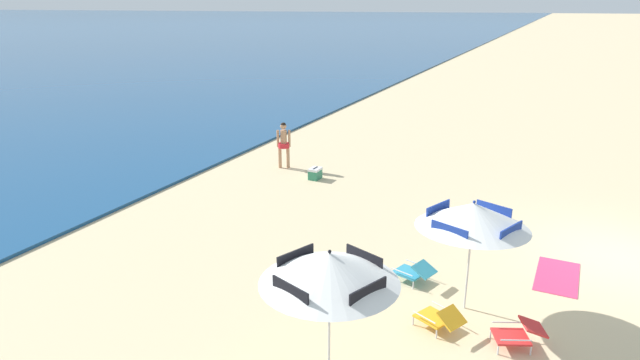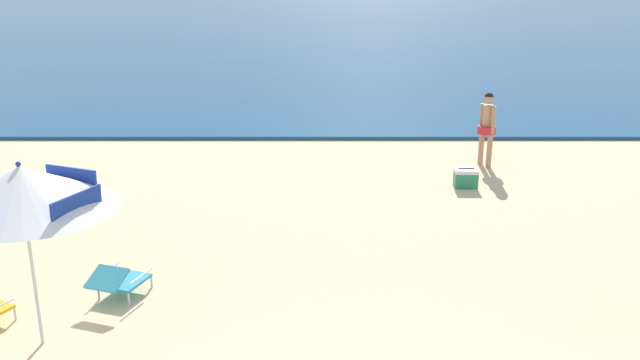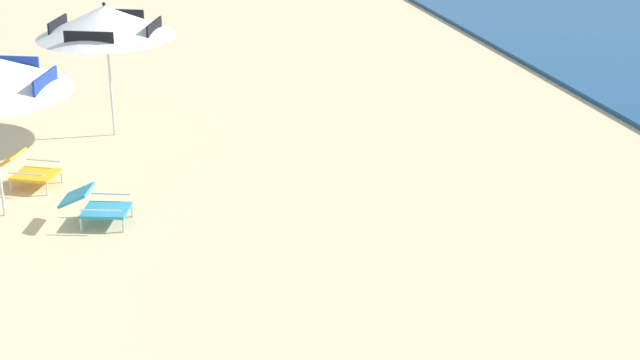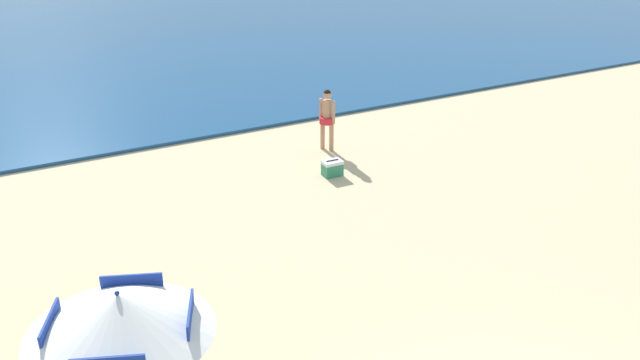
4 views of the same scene
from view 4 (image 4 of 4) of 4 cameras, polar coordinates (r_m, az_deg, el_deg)
name	(u,v)px [view 4 (image 4 of 4)]	position (r m, az deg, el deg)	size (l,w,h in m)	color
beach_umbrella_striped_main	(120,314)	(7.75, -17.69, -11.49)	(2.62, 2.61, 2.33)	silver
lounge_chair_beside_umbrella	(159,357)	(9.84, -14.43, -15.28)	(0.79, 1.00, 0.51)	teal
person_standing_near_shore	(327,116)	(17.35, 0.65, 5.87)	(0.43, 0.48, 1.74)	tan
cooler_box	(332,168)	(15.92, 1.12, 1.10)	(0.51, 0.37, 0.43)	#2D7F5B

